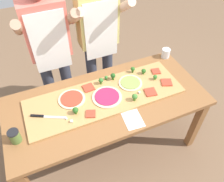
# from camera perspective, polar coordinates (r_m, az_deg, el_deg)

# --- Properties ---
(ground_plane) EXTENTS (8.00, 8.00, 0.00)m
(ground_plane) POSITION_cam_1_polar(r_m,az_deg,el_deg) (2.65, -1.05, -13.17)
(ground_plane) COLOR brown
(prep_table) EXTENTS (1.81, 0.83, 0.75)m
(prep_table) POSITION_cam_1_polar(r_m,az_deg,el_deg) (2.11, -1.29, -3.90)
(prep_table) COLOR brown
(prep_table) RESTS_ON ground
(cutting_board) EXTENTS (1.43, 0.47, 0.02)m
(cutting_board) POSITION_cam_1_polar(r_m,az_deg,el_deg) (2.06, -1.66, -1.28)
(cutting_board) COLOR tan
(cutting_board) RESTS_ON prep_table
(chefs_knife) EXTENTS (0.28, 0.15, 0.02)m
(chefs_knife) POSITION_cam_1_polar(r_m,az_deg,el_deg) (1.98, -16.94, -6.13)
(chefs_knife) COLOR #B7BABF
(chefs_knife) RESTS_ON cutting_board
(pizza_whole_pesto_green) EXTENTS (0.23, 0.23, 0.02)m
(pizza_whole_pesto_green) POSITION_cam_1_polar(r_m,az_deg,el_deg) (2.17, 4.66, 2.09)
(pizza_whole_pesto_green) COLOR beige
(pizza_whole_pesto_green) RESTS_ON cutting_board
(pizza_whole_tomato_red) EXTENTS (0.24, 0.24, 0.02)m
(pizza_whole_tomato_red) POSITION_cam_1_polar(r_m,az_deg,el_deg) (2.05, -10.12, -1.96)
(pizza_whole_tomato_red) COLOR beige
(pizza_whole_tomato_red) RESTS_ON cutting_board
(pizza_whole_beet_magenta) EXTENTS (0.27, 0.27, 0.02)m
(pizza_whole_beet_magenta) POSITION_cam_1_polar(r_m,az_deg,el_deg) (2.03, -1.26, -1.47)
(pizza_whole_beet_magenta) COLOR beige
(pizza_whole_beet_magenta) RESTS_ON cutting_board
(pizza_slice_far_left) EXTENTS (0.10, 0.10, 0.01)m
(pizza_slice_far_left) POSITION_cam_1_polar(r_m,az_deg,el_deg) (2.33, 11.02, 4.90)
(pizza_slice_far_left) COLOR #BC3D28
(pizza_slice_far_left) RESTS_ON cutting_board
(pizza_slice_far_right) EXTENTS (0.13, 0.13, 0.01)m
(pizza_slice_far_right) POSITION_cam_1_polar(r_m,az_deg,el_deg) (2.23, 13.59, 2.13)
(pizza_slice_far_right) COLOR #BC3D28
(pizza_slice_far_right) RESTS_ON cutting_board
(pizza_slice_near_right) EXTENTS (0.10, 0.10, 0.01)m
(pizza_slice_near_right) POSITION_cam_1_polar(r_m,az_deg,el_deg) (1.92, -5.41, -5.76)
(pizza_slice_near_right) COLOR #BC3D28
(pizza_slice_near_right) RESTS_ON cutting_board
(pizza_slice_near_left) EXTENTS (0.11, 0.11, 0.01)m
(pizza_slice_near_left) POSITION_cam_1_polar(r_m,az_deg,el_deg) (2.13, -5.96, 0.83)
(pizza_slice_near_left) COLOR #BC3D28
(pizza_slice_near_left) RESTS_ON cutting_board
(pizza_slice_center) EXTENTS (0.12, 0.12, 0.01)m
(pizza_slice_center) POSITION_cam_1_polar(r_m,az_deg,el_deg) (2.11, 9.68, -0.26)
(pizza_slice_center) COLOR #BC3D28
(pizza_slice_center) RESTS_ON cutting_board
(broccoli_floret_back_right) EXTENTS (0.05, 0.05, 0.07)m
(broccoli_floret_back_right) POSITION_cam_1_polar(r_m,az_deg,el_deg) (2.00, 5.76, -1.45)
(broccoli_floret_back_right) COLOR #487A23
(broccoli_floret_back_right) RESTS_ON cutting_board
(broccoli_floret_front_right) EXTENTS (0.05, 0.05, 0.06)m
(broccoli_floret_front_right) POSITION_cam_1_polar(r_m,az_deg,el_deg) (2.27, 7.99, 4.99)
(broccoli_floret_front_right) COLOR #366618
(broccoli_floret_front_right) RESTS_ON cutting_board
(broccoli_floret_back_mid) EXTENTS (0.05, 0.05, 0.07)m
(broccoli_floret_back_mid) POSITION_cam_1_polar(r_m,az_deg,el_deg) (2.18, 0.24, 3.81)
(broccoli_floret_back_mid) COLOR #2C5915
(broccoli_floret_back_mid) RESTS_ON cutting_board
(broccoli_floret_front_mid) EXTENTS (0.04, 0.04, 0.05)m
(broccoli_floret_front_mid) POSITION_cam_1_polar(r_m,az_deg,el_deg) (2.23, 10.85, 3.49)
(broccoli_floret_front_mid) COLOR #3F7220
(broccoli_floret_front_mid) RESTS_ON cutting_board
(broccoli_floret_center_right) EXTENTS (0.04, 0.04, 0.06)m
(broccoli_floret_center_right) POSITION_cam_1_polar(r_m,az_deg,el_deg) (2.27, 5.26, 5.50)
(broccoli_floret_center_right) COLOR #366618
(broccoli_floret_center_right) RESTS_ON cutting_board
(broccoli_floret_center_left) EXTENTS (0.05, 0.05, 0.07)m
(broccoli_floret_center_left) POSITION_cam_1_polar(r_m,az_deg,el_deg) (1.91, -9.21, -4.82)
(broccoli_floret_center_left) COLOR #366618
(broccoli_floret_center_left) RESTS_ON cutting_board
(broccoli_floret_front_left) EXTENTS (0.05, 0.05, 0.07)m
(broccoli_floret_front_left) POSITION_cam_1_polar(r_m,az_deg,el_deg) (2.14, -2.83, 2.65)
(broccoli_floret_front_left) COLOR #3F7220
(broccoli_floret_front_left) RESTS_ON cutting_board
(broccoli_floret_back_left) EXTENTS (0.03, 0.03, 0.04)m
(broccoli_floret_back_left) POSITION_cam_1_polar(r_m,az_deg,el_deg) (2.19, -1.49, 3.42)
(broccoli_floret_back_left) COLOR #3F7220
(broccoli_floret_back_left) RESTS_ON cutting_board
(cheese_crumble_a) EXTENTS (0.01, 0.01, 0.01)m
(cheese_crumble_a) POSITION_cam_1_polar(r_m,az_deg,el_deg) (1.91, -11.33, -6.90)
(cheese_crumble_a) COLOR white
(cheese_crumble_a) RESTS_ON cutting_board
(cheese_crumble_b) EXTENTS (0.03, 0.03, 0.02)m
(cheese_crumble_b) POSITION_cam_1_polar(r_m,az_deg,el_deg) (1.88, -10.16, -7.53)
(cheese_crumble_b) COLOR silver
(cheese_crumble_b) RESTS_ON cutting_board
(cheese_crumble_c) EXTENTS (0.02, 0.02, 0.02)m
(cheese_crumble_c) POSITION_cam_1_polar(r_m,az_deg,el_deg) (2.08, 6.93, -0.37)
(cheese_crumble_c) COLOR silver
(cheese_crumble_c) RESTS_ON cutting_board
(flour_cup) EXTENTS (0.09, 0.09, 0.10)m
(flour_cup) POSITION_cam_1_polar(r_m,az_deg,el_deg) (2.56, 13.39, 9.17)
(flour_cup) COLOR white
(flour_cup) RESTS_ON prep_table
(sauce_jar) EXTENTS (0.08, 0.08, 0.11)m
(sauce_jar) POSITION_cam_1_polar(r_m,az_deg,el_deg) (1.89, -23.34, -10.45)
(sauce_jar) COLOR #517033
(sauce_jar) RESTS_ON prep_table
(recipe_note) EXTENTS (0.17, 0.21, 0.00)m
(recipe_note) POSITION_cam_1_polar(r_m,az_deg,el_deg) (1.91, 5.30, -7.15)
(recipe_note) COLOR white
(recipe_note) RESTS_ON prep_table
(cook_left) EXTENTS (0.54, 0.39, 1.67)m
(cook_left) POSITION_cam_1_polar(r_m,az_deg,el_deg) (2.33, -15.44, 10.87)
(cook_left) COLOR #333847
(cook_left) RESTS_ON ground
(cook_right) EXTENTS (0.54, 0.39, 1.67)m
(cook_right) POSITION_cam_1_polar(r_m,az_deg,el_deg) (2.42, -3.49, 13.94)
(cook_right) COLOR #333847
(cook_right) RESTS_ON ground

